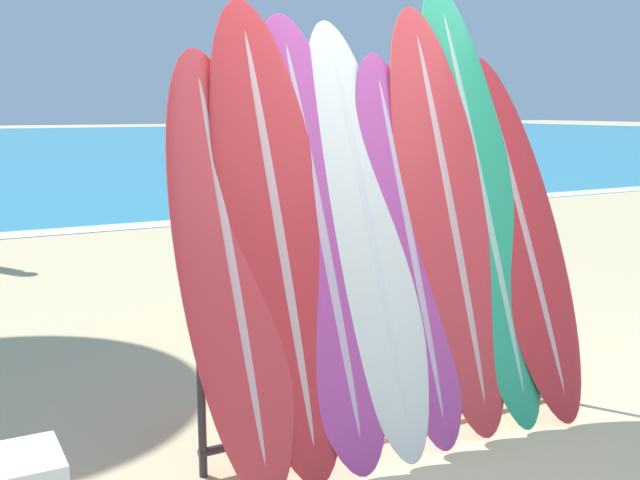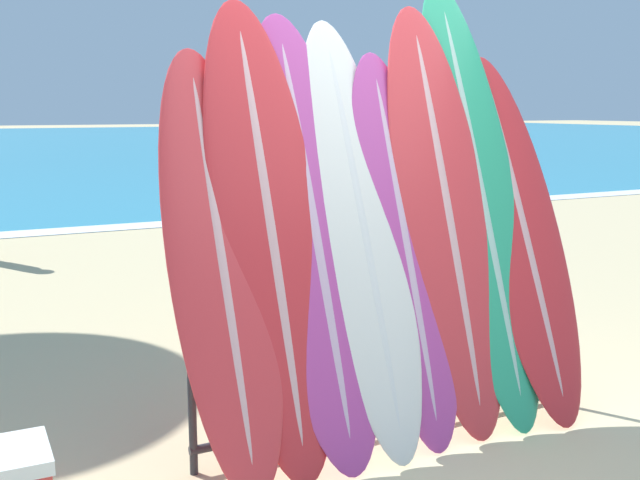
% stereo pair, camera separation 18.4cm
% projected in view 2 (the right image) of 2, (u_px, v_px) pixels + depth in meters
% --- Properties ---
extents(ground_plane, '(160.00, 160.00, 0.00)m').
position_uv_depth(ground_plane, '(460.00, 473.00, 3.61)').
color(ground_plane, '#CCB789').
extents(ocean_water, '(120.00, 60.00, 0.01)m').
position_uv_depth(ocean_water, '(0.00, 144.00, 36.91)').
color(ocean_water, teal).
rests_on(ocean_water, ground_plane).
extents(surfboard_rack, '(2.17, 0.04, 0.91)m').
position_uv_depth(surfboard_rack, '(386.00, 345.00, 3.98)').
color(surfboard_rack, '#28282D').
rests_on(surfboard_rack, ground_plane).
extents(surfboard_slot_0, '(0.51, 0.93, 2.05)m').
position_uv_depth(surfboard_slot_0, '(220.00, 262.00, 3.52)').
color(surfboard_slot_0, red).
rests_on(surfboard_slot_0, ground_plane).
extents(surfboard_slot_1, '(0.58, 0.94, 2.30)m').
position_uv_depth(surfboard_slot_1, '(269.00, 230.00, 3.65)').
color(surfboard_slot_1, red).
rests_on(surfboard_slot_1, ground_plane).
extents(surfboard_slot_2, '(0.58, 0.98, 2.25)m').
position_uv_depth(surfboard_slot_2, '(313.00, 232.00, 3.76)').
color(surfboard_slot_2, '#B23D8E').
rests_on(surfboard_slot_2, ground_plane).
extents(surfboard_slot_3, '(0.51, 1.00, 2.23)m').
position_uv_depth(surfboard_slot_3, '(361.00, 231.00, 3.86)').
color(surfboard_slot_3, silver).
rests_on(surfboard_slot_3, ground_plane).
extents(surfboard_slot_4, '(0.50, 0.83, 2.05)m').
position_uv_depth(surfboard_slot_4, '(404.00, 245.00, 3.95)').
color(surfboard_slot_4, '#B23D8E').
rests_on(surfboard_slot_4, ground_plane).
extents(surfboard_slot_5, '(0.59, 0.89, 2.32)m').
position_uv_depth(surfboard_slot_5, '(445.00, 215.00, 4.08)').
color(surfboard_slot_5, red).
rests_on(surfboard_slot_5, ground_plane).
extents(surfboard_slot_6, '(0.54, 1.02, 2.49)m').
position_uv_depth(surfboard_slot_6, '(479.00, 197.00, 4.23)').
color(surfboard_slot_6, '#289E70').
rests_on(surfboard_slot_6, ground_plane).
extents(surfboard_slot_7, '(0.56, 0.96, 2.06)m').
position_uv_depth(surfboard_slot_7, '(522.00, 233.00, 4.31)').
color(surfboard_slot_7, red).
rests_on(surfboard_slot_7, ground_plane).
extents(person_near_water, '(0.23, 0.28, 1.65)m').
position_uv_depth(person_near_water, '(324.00, 213.00, 6.03)').
color(person_near_water, beige).
rests_on(person_near_water, ground_plane).
extents(person_far_left, '(0.27, 0.29, 1.69)m').
position_uv_depth(person_far_left, '(372.00, 187.00, 7.87)').
color(person_far_left, beige).
rests_on(person_far_left, ground_plane).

